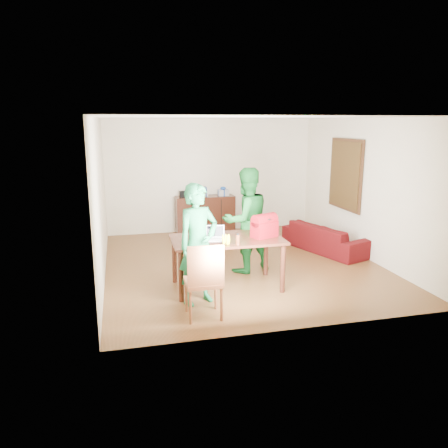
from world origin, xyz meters
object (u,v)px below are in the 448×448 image
object	(u,v)px
chair	(204,295)
sofa	(326,237)
person_near	(198,244)
red_bag	(264,228)
bottle	(238,239)
person_far	(246,220)
table	(227,245)
laptop	(215,237)

from	to	relation	value
chair	sofa	world-z (taller)	chair
person_near	red_bag	distance (m)	1.23
bottle	person_far	bearing A→B (deg)	67.68
chair	bottle	size ratio (longest dim) A/B	6.28
person_far	sofa	world-z (taller)	person_far
table	red_bag	distance (m)	0.66
red_bag	bottle	bearing A→B (deg)	-170.13
table	bottle	distance (m)	0.45
bottle	red_bag	bearing A→B (deg)	32.40
table	sofa	distance (m)	2.97
chair	person_near	world-z (taller)	person_near
person_far	laptop	distance (m)	1.07
laptop	bottle	bearing A→B (deg)	-40.15
red_bag	person_far	bearing A→B (deg)	73.08
chair	red_bag	world-z (taller)	red_bag
chair	red_bag	bearing A→B (deg)	39.84
chair	person_near	bearing A→B (deg)	88.18
table	red_bag	bearing A→B (deg)	-5.52
bottle	laptop	bearing A→B (deg)	128.71
red_bag	sofa	xyz separation A→B (m)	(1.90, 1.60, -0.69)
person_far	sofa	size ratio (longest dim) A/B	0.97
person_near	person_far	bearing A→B (deg)	25.18
chair	person_near	xyz separation A→B (m)	(0.03, 0.52, 0.58)
table	bottle	bearing A→B (deg)	-80.25
red_bag	person_near	bearing A→B (deg)	177.81
person_near	sofa	size ratio (longest dim) A/B	0.93
person_far	chair	bearing A→B (deg)	41.68
laptop	red_bag	distance (m)	0.81
bottle	chair	bearing A→B (deg)	-136.78
red_bag	sofa	size ratio (longest dim) A/B	0.21
laptop	sofa	world-z (taller)	laptop
table	person_near	distance (m)	0.76
laptop	sofa	size ratio (longest dim) A/B	0.17
chair	sofa	distance (m)	4.00
person_near	sofa	world-z (taller)	person_near
bottle	table	bearing A→B (deg)	99.22
chair	laptop	size ratio (longest dim) A/B	3.28
laptop	bottle	distance (m)	0.44
chair	bottle	distance (m)	1.07
table	person_near	size ratio (longest dim) A/B	0.99
chair	bottle	bearing A→B (deg)	44.35
chair	laptop	world-z (taller)	chair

